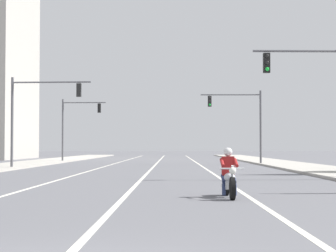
% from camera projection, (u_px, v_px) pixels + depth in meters
% --- Properties ---
extents(lane_stripe_center, '(0.16, 100.00, 0.01)m').
position_uv_depth(lane_stripe_center, '(156.00, 164.00, 51.36)').
color(lane_stripe_center, beige).
rests_on(lane_stripe_center, ground).
extents(lane_stripe_left, '(0.16, 100.00, 0.01)m').
position_uv_depth(lane_stripe_left, '(113.00, 164.00, 51.39)').
color(lane_stripe_left, beige).
rests_on(lane_stripe_left, ground).
extents(lane_stripe_right, '(0.16, 100.00, 0.01)m').
position_uv_depth(lane_stripe_right, '(199.00, 164.00, 51.34)').
color(lane_stripe_right, beige).
rests_on(lane_stripe_right, ground).
extents(sidewalk_kerb_right, '(4.40, 110.00, 0.14)m').
position_uv_depth(sidewalk_kerb_right, '(291.00, 165.00, 46.29)').
color(sidewalk_kerb_right, '#ADA89E').
rests_on(sidewalk_kerb_right, ground).
extents(sidewalk_kerb_left, '(4.40, 110.00, 0.14)m').
position_uv_depth(sidewalk_kerb_left, '(16.00, 165.00, 46.45)').
color(sidewalk_kerb_left, '#ADA89E').
rests_on(sidewalk_kerb_left, ground).
extents(motorcycle_with_rider, '(0.70, 2.19, 1.46)m').
position_uv_depth(motorcycle_with_rider, '(229.00, 177.00, 17.38)').
color(motorcycle_with_rider, black).
rests_on(motorcycle_with_rider, ground).
extents(traffic_signal_near_right, '(4.23, 0.44, 6.20)m').
position_uv_depth(traffic_signal_near_right, '(318.00, 90.00, 27.04)').
color(traffic_signal_near_right, '#56565B').
rests_on(traffic_signal_near_right, ground).
extents(traffic_signal_near_left, '(5.45, 0.49, 6.20)m').
position_uv_depth(traffic_signal_near_left, '(35.00, 108.00, 40.13)').
color(traffic_signal_near_left, '#56565B').
rests_on(traffic_signal_near_left, ground).
extents(traffic_signal_mid_right, '(5.10, 0.37, 6.20)m').
position_uv_depth(traffic_signal_mid_right, '(243.00, 115.00, 49.71)').
color(traffic_signal_mid_right, '#56565B').
rests_on(traffic_signal_mid_right, ground).
extents(traffic_signal_mid_left, '(4.34, 0.37, 6.20)m').
position_uv_depth(traffic_signal_mid_left, '(75.00, 121.00, 58.56)').
color(traffic_signal_mid_left, '#56565B').
rests_on(traffic_signal_mid_left, ground).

